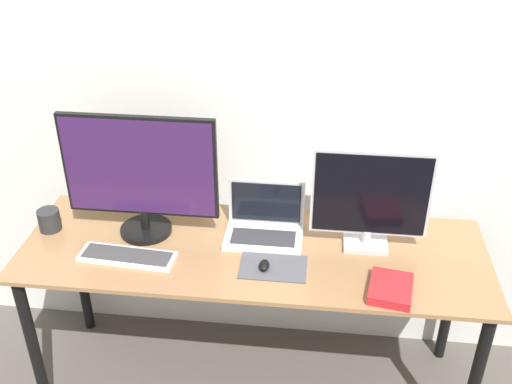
{
  "coord_description": "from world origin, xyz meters",
  "views": [
    {
      "loc": [
        0.23,
        -1.6,
        2.14
      ],
      "look_at": [
        0.01,
        0.32,
        1.0
      ],
      "focal_mm": 42.0,
      "sensor_mm": 36.0,
      "label": 1
    }
  ],
  "objects_px": {
    "monitor_left": "(140,174)",
    "keyboard": "(127,256)",
    "book": "(391,289)",
    "mug": "(49,220)",
    "monitor_right": "(370,198)",
    "laptop": "(265,222)",
    "mouse": "(264,265)"
  },
  "relations": [
    {
      "from": "monitor_right",
      "to": "laptop",
      "type": "height_order",
      "value": "monitor_right"
    },
    {
      "from": "monitor_left",
      "to": "keyboard",
      "type": "distance_m",
      "value": 0.32
    },
    {
      "from": "monitor_right",
      "to": "monitor_left",
      "type": "bearing_deg",
      "value": -179.99
    },
    {
      "from": "monitor_right",
      "to": "mug",
      "type": "xyz_separation_m",
      "value": [
        -1.3,
        -0.03,
        -0.18
      ]
    },
    {
      "from": "keyboard",
      "to": "mouse",
      "type": "distance_m",
      "value": 0.54
    },
    {
      "from": "monitor_left",
      "to": "mug",
      "type": "distance_m",
      "value": 0.46
    },
    {
      "from": "laptop",
      "to": "keyboard",
      "type": "distance_m",
      "value": 0.56
    },
    {
      "from": "monitor_left",
      "to": "mouse",
      "type": "relative_size",
      "value": 9.79
    },
    {
      "from": "laptop",
      "to": "mug",
      "type": "bearing_deg",
      "value": -175.46
    },
    {
      "from": "monitor_right",
      "to": "keyboard",
      "type": "distance_m",
      "value": 0.96
    },
    {
      "from": "monitor_left",
      "to": "mug",
      "type": "relative_size",
      "value": 6.8
    },
    {
      "from": "monitor_left",
      "to": "monitor_right",
      "type": "xyz_separation_m",
      "value": [
        0.9,
        0.0,
        -0.05
      ]
    },
    {
      "from": "mouse",
      "to": "mug",
      "type": "relative_size",
      "value": 0.69
    },
    {
      "from": "monitor_left",
      "to": "keyboard",
      "type": "xyz_separation_m",
      "value": [
        -0.02,
        -0.19,
        -0.26
      ]
    },
    {
      "from": "monitor_left",
      "to": "monitor_right",
      "type": "bearing_deg",
      "value": 0.01
    },
    {
      "from": "mouse",
      "to": "mug",
      "type": "distance_m",
      "value": 0.93
    },
    {
      "from": "mug",
      "to": "keyboard",
      "type": "bearing_deg",
      "value": -22.99
    },
    {
      "from": "monitor_left",
      "to": "book",
      "type": "bearing_deg",
      "value": -16.04
    },
    {
      "from": "monitor_right",
      "to": "laptop",
      "type": "distance_m",
      "value": 0.44
    },
    {
      "from": "monitor_right",
      "to": "book",
      "type": "bearing_deg",
      "value": -74.65
    },
    {
      "from": "monitor_right",
      "to": "mouse",
      "type": "distance_m",
      "value": 0.48
    },
    {
      "from": "laptop",
      "to": "mouse",
      "type": "bearing_deg",
      "value": -84.47
    },
    {
      "from": "monitor_left",
      "to": "book",
      "type": "height_order",
      "value": "monitor_left"
    },
    {
      "from": "monitor_right",
      "to": "mug",
      "type": "relative_size",
      "value": 5.02
    },
    {
      "from": "mug",
      "to": "monitor_right",
      "type": "bearing_deg",
      "value": 1.34
    },
    {
      "from": "monitor_left",
      "to": "mug",
      "type": "xyz_separation_m",
      "value": [
        -0.4,
        -0.03,
        -0.23
      ]
    },
    {
      "from": "monitor_left",
      "to": "laptop",
      "type": "xyz_separation_m",
      "value": [
        0.49,
        0.04,
        -0.22
      ]
    },
    {
      "from": "monitor_left",
      "to": "mug",
      "type": "height_order",
      "value": "monitor_left"
    },
    {
      "from": "monitor_left",
      "to": "mouse",
      "type": "height_order",
      "value": "monitor_left"
    },
    {
      "from": "monitor_left",
      "to": "laptop",
      "type": "height_order",
      "value": "monitor_left"
    },
    {
      "from": "keyboard",
      "to": "book",
      "type": "relative_size",
      "value": 1.86
    },
    {
      "from": "monitor_left",
      "to": "keyboard",
      "type": "height_order",
      "value": "monitor_left"
    }
  ]
}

